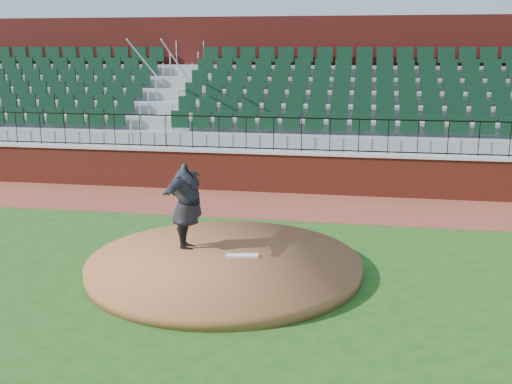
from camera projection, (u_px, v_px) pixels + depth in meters
The scene contains 10 objects.
ground at pixel (243, 273), 12.10m from camera, with size 90.00×90.00×0.00m, color #1E4D16.
warning_track at pixel (280, 205), 17.28m from camera, with size 34.00×3.20×0.01m, color brown.
field_wall at pixel (287, 173), 18.67m from camera, with size 34.00×0.35×1.20m, color maroon.
wall_cap at pixel (287, 152), 18.52m from camera, with size 34.00×0.45×0.10m, color #B7B7B7.
wall_railing at pixel (288, 134), 18.39m from camera, with size 34.00×0.05×1.00m, color black, non-canonical shape.
seating_stands at pixel (298, 109), 20.89m from camera, with size 34.00×5.10×4.60m, color gray, non-canonical shape.
concourse_wall at pixel (306, 90), 23.46m from camera, with size 34.00×0.50×5.50m, color maroon.
pitchers_mound at pixel (224, 265), 12.18m from camera, with size 5.47×5.47×0.25m, color brown.
pitching_rubber at pixel (242, 256), 12.29m from camera, with size 0.65×0.16×0.04m, color white.
pitcher at pixel (187, 206), 12.63m from camera, with size 2.23×0.61×1.81m, color black.
Camera 1 is at (2.23, -11.18, 4.37)m, focal length 42.74 mm.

